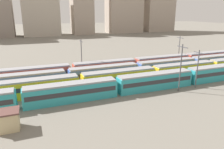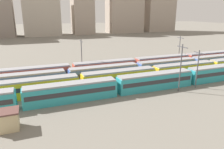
# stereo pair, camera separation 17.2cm
# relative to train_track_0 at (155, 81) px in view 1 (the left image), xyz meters

# --- Properties ---
(ground_plane) EXTENTS (600.00, 600.00, 0.00)m
(ground_plane) POSITION_rel_train_track_0_xyz_m (-26.97, 7.80, -1.90)
(ground_plane) COLOR slate
(train_track_0) EXTENTS (93.60, 3.06, 3.75)m
(train_track_0) POSITION_rel_train_track_0_xyz_m (0.00, 0.00, 0.00)
(train_track_0) COLOR teal
(train_track_0) RESTS_ON ground_plane
(train_track_1) EXTENTS (112.50, 3.06, 3.75)m
(train_track_1) POSITION_rel_train_track_0_xyz_m (21.77, 5.20, 0.00)
(train_track_1) COLOR yellow
(train_track_1) RESTS_ON ground_plane
(train_track_2) EXTENTS (93.60, 3.06, 3.75)m
(train_track_2) POSITION_rel_train_track_0_xyz_m (10.38, 10.40, 0.00)
(train_track_2) COLOR #4C70BC
(train_track_2) RESTS_ON ground_plane
(train_track_3) EXTENTS (74.70, 3.06, 3.75)m
(train_track_3) POSITION_rel_train_track_0_xyz_m (3.04, 15.60, 0.00)
(train_track_3) COLOR #BC4C38
(train_track_3) RESTS_ON ground_plane
(catenary_pole_0) EXTENTS (0.24, 3.20, 10.42)m
(catenary_pole_0) POSITION_rel_train_track_0_xyz_m (4.00, -3.30, 3.86)
(catenary_pole_0) COLOR #4C4C51
(catenary_pole_0) RESTS_ON ground_plane
(catenary_pole_1) EXTENTS (0.24, 3.20, 9.25)m
(catenary_pole_1) POSITION_rel_train_track_0_xyz_m (20.93, 18.52, 3.26)
(catenary_pole_1) COLOR #4C4C51
(catenary_pole_1) RESTS_ON ground_plane
(catenary_pole_2) EXTENTS (0.24, 3.20, 8.76)m
(catenary_pole_2) POSITION_rel_train_track_0_xyz_m (9.18, -2.75, 3.00)
(catenary_pole_2) COLOR #4C4C51
(catenary_pole_2) RESTS_ON ground_plane
(catenary_pole_3) EXTENTS (0.24, 3.20, 9.72)m
(catenary_pole_3) POSITION_rel_train_track_0_xyz_m (-12.34, 18.49, 3.50)
(catenary_pole_3) COLOR #4C4C51
(catenary_pole_3) RESTS_ON ground_plane
(signal_hut) EXTENTS (3.60, 3.00, 3.04)m
(signal_hut) POSITION_rel_train_track_0_xyz_m (-29.83, -7.18, -0.35)
(signal_hut) COLOR #C6B284
(signal_hut) RESTS_ON ground_plane
(distant_building_2) EXTENTS (25.53, 21.53, 32.92)m
(distant_building_2) POSITION_rel_train_track_0_xyz_m (-15.40, 130.60, 14.56)
(distant_building_2) COLOR #B2A899
(distant_building_2) RESTS_ON ground_plane
(distant_building_3) EXTENTS (16.08, 15.19, 48.73)m
(distant_building_3) POSITION_rel_train_track_0_xyz_m (15.60, 130.60, 22.46)
(distant_building_3) COLOR #A89989
(distant_building_3) RESTS_ON ground_plane
(distant_building_4) EXTENTS (29.08, 16.13, 48.95)m
(distant_building_4) POSITION_rel_train_track_0_xyz_m (51.77, 130.60, 22.57)
(distant_building_4) COLOR #A89989
(distant_building_4) RESTS_ON ground_plane
(distant_building_5) EXTENTS (26.41, 15.28, 48.98)m
(distant_building_5) POSITION_rel_train_track_0_xyz_m (85.48, 130.60, 22.59)
(distant_building_5) COLOR #A89989
(distant_building_5) RESTS_ON ground_plane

